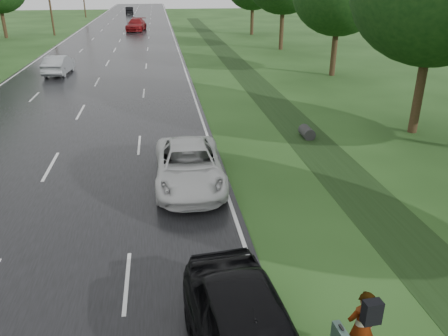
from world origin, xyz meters
The scene contains 10 objects.
road centered at (0.00, 45.00, 0.02)m, with size 14.00×180.00×0.04m, color black.
edge_stripe_east centered at (6.75, 45.00, 0.04)m, with size 0.12×180.00×0.01m, color silver.
edge_stripe_west centered at (-6.75, 45.00, 0.04)m, with size 0.12×180.00×0.01m, color silver.
center_line centered at (0.00, 45.00, 0.04)m, with size 0.12×180.00×0.01m, color silver.
drainage_ditch centered at (11.50, 18.71, 0.04)m, with size 2.20×120.00×0.56m.
pedestrian centered at (8.18, -3.17, 0.88)m, with size 0.80×0.68×1.72m.
white_pickup centered at (5.50, 5.52, 0.77)m, with size 2.43×5.27×1.46m, color silver.
silver_sedan centered at (-3.30, 27.46, 0.79)m, with size 1.58×4.52×1.49m, color #93979B.
far_car_red centered at (1.65, 58.74, 0.89)m, with size 2.37×5.83×1.69m, color maroon.
far_car_dark centered at (-1.00, 92.18, 0.79)m, with size 1.59×4.57×1.50m, color black.
Camera 1 is at (4.62, -9.21, 7.07)m, focal length 35.00 mm.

